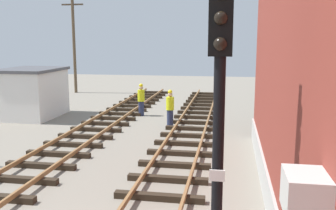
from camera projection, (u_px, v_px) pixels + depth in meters
The scene contains 5 objects.
signal_mast at pixel (219, 110), 5.74m from camera, with size 0.36×0.40×5.17m.
control_hut at pixel (32, 93), 21.14m from camera, with size 3.00×3.80×2.76m.
utility_pole_far at pixel (74, 45), 30.53m from camera, with size 1.80×0.24×7.53m.
track_worker_foreground at pixel (141, 100), 21.49m from camera, with size 0.40×0.40×1.87m.
track_worker_distant at pixel (170, 108), 18.84m from camera, with size 0.40×0.40×1.87m.
Camera 1 is at (3.22, -5.36, 4.31)m, focal length 40.04 mm.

